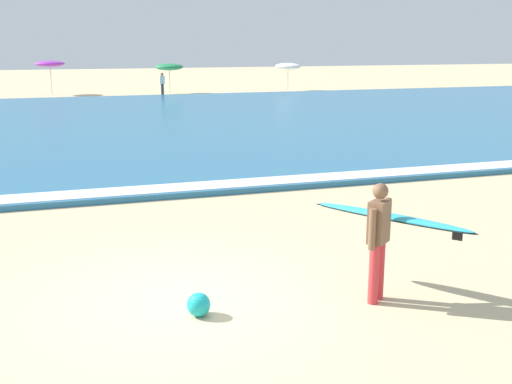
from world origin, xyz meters
name	(u,v)px	position (x,y,z in m)	size (l,w,h in m)	color
ground_plane	(185,299)	(0.00, 0.00, 0.00)	(160.00, 160.00, 0.00)	beige
sea	(97,124)	(0.00, 19.80, 0.07)	(120.00, 28.00, 0.14)	teal
surf_foam	(132,190)	(0.00, 6.40, 0.15)	(120.00, 0.89, 0.01)	white
surfer_with_board	(385,228)	(2.77, -0.75, 1.03)	(1.79, 2.10, 1.73)	red
beach_umbrella_1	(50,64)	(-1.94, 37.75, 2.12)	(2.01, 2.01, 2.33)	beige
beach_umbrella_2	(169,67)	(6.15, 36.36, 1.86)	(1.99, 2.00, 2.12)	beige
beach_umbrella_3	(288,66)	(15.13, 36.24, 1.81)	(1.96, 1.97, 2.09)	beige
beachgoer_near_row_mid	(162,84)	(5.25, 34.16, 0.84)	(0.32, 0.20, 1.58)	#383842
beach_ball	(199,305)	(0.08, -0.61, 0.16)	(0.33, 0.33, 0.33)	#19ADB2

